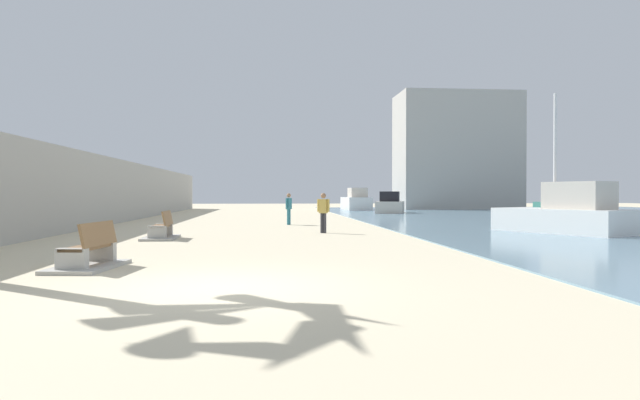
# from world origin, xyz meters

# --- Properties ---
(ground_plane) EXTENTS (120.00, 120.00, 0.00)m
(ground_plane) POSITION_xyz_m (0.00, 18.00, 0.00)
(ground_plane) COLOR beige
(seawall) EXTENTS (0.80, 64.00, 3.42)m
(seawall) POSITION_xyz_m (-7.50, 18.00, 1.71)
(seawall) COLOR #ADAAA3
(seawall) RESTS_ON ground
(bench_near) EXTENTS (1.34, 2.22, 0.98)m
(bench_near) POSITION_xyz_m (-2.94, 2.65, 0.23)
(bench_near) COLOR #ADAAA3
(bench_near) RESTS_ON ground
(bench_far) EXTENTS (1.14, 2.12, 0.98)m
(bench_far) POSITION_xyz_m (-2.88, 10.34, 0.23)
(bench_far) COLOR #ADAAA3
(bench_far) RESTS_ON ground
(person_walking) EXTENTS (0.48, 0.31, 1.60)m
(person_walking) POSITION_xyz_m (3.00, 12.67, 0.92)
(person_walking) COLOR #333338
(person_walking) RESTS_ON ground
(person_standing) EXTENTS (0.32, 0.46, 1.59)m
(person_standing) POSITION_xyz_m (1.84, 18.68, 0.92)
(person_standing) COLOR teal
(person_standing) RESTS_ON ground
(boat_nearest) EXTENTS (3.11, 4.44, 1.70)m
(boat_nearest) POSITION_xyz_m (10.45, 34.14, 0.68)
(boat_nearest) COLOR beige
(boat_nearest) RESTS_ON water_bay
(boat_far_right) EXTENTS (2.83, 5.67, 1.72)m
(boat_far_right) POSITION_xyz_m (20.97, 27.97, 0.68)
(boat_far_right) COLOR #337060
(boat_far_right) RESTS_ON water_bay
(boat_mid_bay) EXTENTS (2.29, 5.43, 2.08)m
(boat_mid_bay) POSITION_xyz_m (9.16, 43.12, 0.83)
(boat_mid_bay) COLOR white
(boat_mid_bay) RESTS_ON water_bay
(boat_outer) EXTENTS (4.14, 5.55, 5.51)m
(boat_outer) POSITION_xyz_m (12.34, 11.32, 0.78)
(boat_outer) COLOR white
(boat_outer) RESTS_ON water_bay
(harbor_building) EXTENTS (12.00, 6.00, 11.70)m
(harbor_building) POSITION_xyz_m (19.95, 46.00, 5.85)
(harbor_building) COLOR #ADAAA3
(harbor_building) RESTS_ON ground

